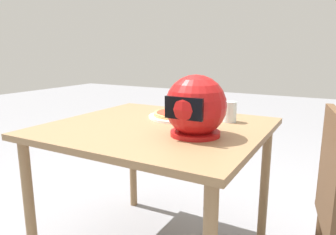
# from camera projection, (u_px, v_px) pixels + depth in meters

# --- Properties ---
(dining_table) EXTENTS (1.05, 0.98, 0.75)m
(dining_table) POSITION_uv_depth(u_px,v_px,m) (157.00, 142.00, 1.59)
(dining_table) COLOR olive
(dining_table) RESTS_ON ground
(pizza_plate) EXTENTS (0.33, 0.33, 0.01)m
(pizza_plate) POSITION_uv_depth(u_px,v_px,m) (178.00, 117.00, 1.75)
(pizza_plate) COLOR white
(pizza_plate) RESTS_ON dining_table
(pizza) EXTENTS (0.28, 0.28, 0.05)m
(pizza) POSITION_uv_depth(u_px,v_px,m) (179.00, 113.00, 1.74)
(pizza) COLOR tan
(pizza) RESTS_ON pizza_plate
(motorcycle_helmet) EXTENTS (0.27, 0.27, 0.27)m
(motorcycle_helmet) POSITION_uv_depth(u_px,v_px,m) (196.00, 107.00, 1.35)
(motorcycle_helmet) COLOR #B21414
(motorcycle_helmet) RESTS_ON dining_table
(drinking_glass) EXTENTS (0.07, 0.07, 0.11)m
(drinking_glass) POSITION_uv_depth(u_px,v_px,m) (230.00, 112.00, 1.63)
(drinking_glass) COLOR silver
(drinking_glass) RESTS_ON dining_table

